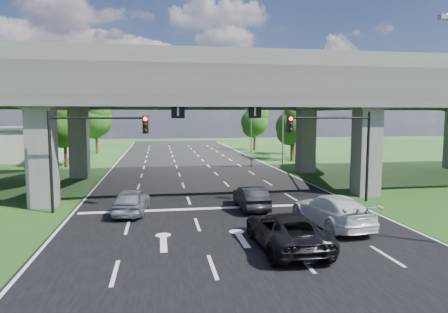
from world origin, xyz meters
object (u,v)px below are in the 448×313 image
object	(u,v)px
streetlight_beyond	(249,115)
signal_right	(338,140)
car_silver	(132,201)
car_trailing	(286,230)
signal_left	(88,142)
streetlight_far	(280,115)
car_dark	(251,198)
car_white	(331,211)

from	to	relation	value
streetlight_beyond	signal_right	bearing A→B (deg)	-93.61
car_silver	car_trailing	distance (m)	10.14
signal_right	car_trailing	bearing A→B (deg)	-126.75
signal_left	streetlight_far	bearing A→B (deg)	48.22
streetlight_beyond	car_dark	size ratio (longest dim) A/B	2.35
car_white	car_trailing	world-z (taller)	car_white
streetlight_far	car_trailing	bearing A→B (deg)	-106.63
signal_right	streetlight_beyond	distance (m)	36.17
car_dark	car_white	bearing A→B (deg)	126.22
car_dark	car_white	distance (m)	5.47
car_silver	car_white	size ratio (longest dim) A/B	0.78
car_silver	streetlight_beyond	bearing A→B (deg)	-105.93
signal_left	signal_right	bearing A→B (deg)	0.00
streetlight_beyond	car_trailing	world-z (taller)	streetlight_beyond
streetlight_far	streetlight_beyond	bearing A→B (deg)	90.00
streetlight_far	car_white	size ratio (longest dim) A/B	1.78
car_silver	car_white	bearing A→B (deg)	163.84
signal_left	streetlight_beyond	size ratio (longest dim) A/B	0.60
streetlight_far	car_trailing	xyz separation A→B (m)	(-8.46, -28.35, -5.04)
streetlight_beyond	car_silver	xyz separation A→B (m)	(-15.46, -37.00, -5.08)
car_silver	car_trailing	size ratio (longest dim) A/B	0.78
car_silver	signal_left	bearing A→B (deg)	-14.19
car_dark	car_white	xyz separation A→B (m)	(3.25, -4.40, 0.11)
signal_right	streetlight_far	world-z (taller)	streetlight_far
signal_right	car_trailing	xyz separation A→B (m)	(-6.19, -8.29, -3.38)
car_silver	car_trailing	bearing A→B (deg)	140.33
streetlight_far	car_dark	world-z (taller)	streetlight_far
streetlight_beyond	car_silver	distance (m)	40.42
car_white	car_silver	bearing A→B (deg)	-30.42
streetlight_beyond	car_trailing	bearing A→B (deg)	-100.81
streetlight_far	car_dark	xyz separation A→B (m)	(-8.30, -21.00, -5.12)
signal_right	streetlight_beyond	bearing A→B (deg)	86.39
signal_left	car_trailing	bearing A→B (deg)	-41.24
signal_left	car_silver	world-z (taller)	signal_left
car_silver	car_dark	size ratio (longest dim) A/B	1.02
car_dark	car_silver	bearing A→B (deg)	-0.24
signal_left	car_trailing	world-z (taller)	signal_left
car_silver	car_dark	distance (m)	7.16
car_dark	streetlight_far	bearing A→B (deg)	-111.80
streetlight_far	streetlight_beyond	size ratio (longest dim) A/B	1.00
signal_right	car_white	size ratio (longest dim) A/B	1.07
streetlight_beyond	car_trailing	size ratio (longest dim) A/B	1.79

